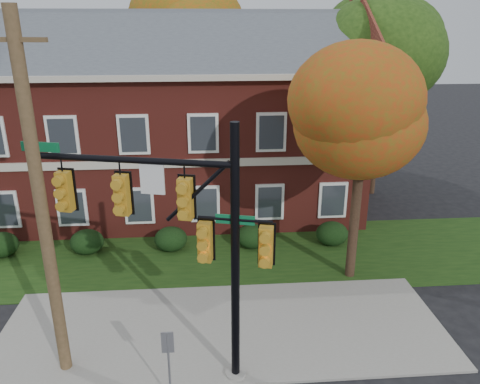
{
  "coord_description": "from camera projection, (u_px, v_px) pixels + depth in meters",
  "views": [
    {
      "loc": [
        -0.47,
        -11.48,
        9.27
      ],
      "look_at": [
        0.67,
        3.0,
        3.94
      ],
      "focal_mm": 35.0,
      "sensor_mm": 36.0,
      "label": 1
    }
  ],
  "objects": [
    {
      "name": "ground",
      "position": [
        225.0,
        351.0,
        13.97
      ],
      "size": [
        120.0,
        120.0,
        0.0
      ],
      "primitive_type": "plane",
      "color": "black",
      "rests_on": "ground"
    },
    {
      "name": "sidewalk",
      "position": [
        224.0,
        329.0,
        14.89
      ],
      "size": [
        14.0,
        5.0,
        0.08
      ],
      "primitive_type": "cube",
      "color": "gray",
      "rests_on": "ground"
    },
    {
      "name": "grass_strip",
      "position": [
        218.0,
        256.0,
        19.58
      ],
      "size": [
        30.0,
        6.0,
        0.04
      ],
      "primitive_type": "cube",
      "color": "#193811",
      "rests_on": "ground"
    },
    {
      "name": "apartment_building",
      "position": [
        173.0,
        112.0,
        23.29
      ],
      "size": [
        18.8,
        8.8,
        9.74
      ],
      "color": "maroon",
      "rests_on": "ground"
    },
    {
      "name": "hedge_far_left",
      "position": [
        1.0,
        245.0,
        19.4
      ],
      "size": [
        1.4,
        1.26,
        1.05
      ],
      "primitive_type": "ellipsoid",
      "color": "black",
      "rests_on": "ground"
    },
    {
      "name": "hedge_left",
      "position": [
        87.0,
        242.0,
        19.66
      ],
      "size": [
        1.4,
        1.26,
        1.05
      ],
      "primitive_type": "ellipsoid",
      "color": "black",
      "rests_on": "ground"
    },
    {
      "name": "hedge_center",
      "position": [
        171.0,
        239.0,
        19.91
      ],
      "size": [
        1.4,
        1.26,
        1.05
      ],
      "primitive_type": "ellipsoid",
      "color": "black",
      "rests_on": "ground"
    },
    {
      "name": "hedge_right",
      "position": [
        252.0,
        236.0,
        20.17
      ],
      "size": [
        1.4,
        1.26,
        1.05
      ],
      "primitive_type": "ellipsoid",
      "color": "black",
      "rests_on": "ground"
    },
    {
      "name": "hedge_far_right",
      "position": [
        332.0,
        234.0,
        20.43
      ],
      "size": [
        1.4,
        1.26,
        1.05
      ],
      "primitive_type": "ellipsoid",
      "color": "black",
      "rests_on": "ground"
    },
    {
      "name": "tree_near_right",
      "position": [
        373.0,
        103.0,
        15.68
      ],
      "size": [
        4.5,
        4.25,
        8.58
      ],
      "color": "black",
      "rests_on": "ground"
    },
    {
      "name": "tree_right_rear",
      "position": [
        394.0,
        45.0,
        23.85
      ],
      "size": [
        6.3,
        5.95,
        10.62
      ],
      "color": "black",
      "rests_on": "ground"
    },
    {
      "name": "tree_far_rear",
      "position": [
        198.0,
        28.0,
        29.4
      ],
      "size": [
        6.84,
        6.46,
        11.52
      ],
      "color": "black",
      "rests_on": "ground"
    },
    {
      "name": "traffic_signal",
      "position": [
        184.0,
        228.0,
        11.63
      ],
      "size": [
        6.24,
        1.74,
        7.14
      ],
      "rotation": [
        0.0,
        0.0,
        -0.25
      ],
      "color": "gray",
      "rests_on": "ground"
    },
    {
      "name": "utility_pole",
      "position": [
        42.0,
        209.0,
        11.57
      ],
      "size": [
        1.49,
        0.43,
        9.63
      ],
      "rotation": [
        0.0,
        0.0,
        -0.22
      ],
      "color": "#4F3E25",
      "rests_on": "ground"
    },
    {
      "name": "sign_post",
      "position": [
        168.0,
        355.0,
        11.63
      ],
      "size": [
        0.31,
        0.06,
        2.13
      ],
      "rotation": [
        0.0,
        0.0,
        0.0
      ],
      "color": "slate",
      "rests_on": "ground"
    }
  ]
}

